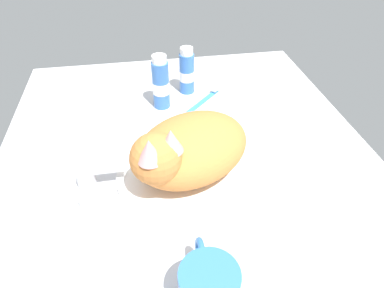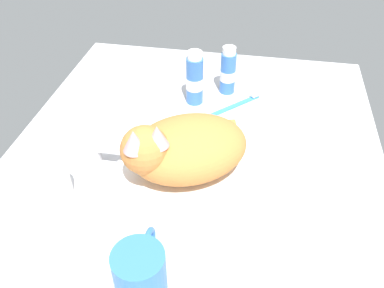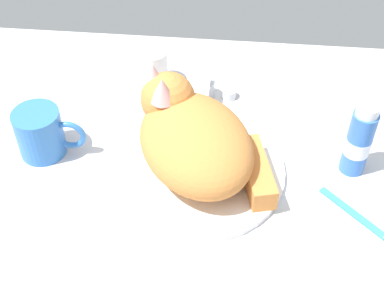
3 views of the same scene
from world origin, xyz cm
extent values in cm
cube|color=silver|center=(0.00, 0.00, -1.50)|extent=(110.00, 82.50, 3.00)
cylinder|color=white|center=(0.00, 0.00, 0.59)|extent=(30.60, 30.60, 1.17)
cylinder|color=silver|center=(0.00, 20.91, 1.83)|extent=(3.60, 3.60, 3.66)
cube|color=silver|center=(0.00, 17.04, 4.66)|extent=(2.00, 7.74, 2.00)
cylinder|color=silver|center=(-4.71, 20.91, 0.90)|extent=(2.80, 2.80, 1.80)
cylinder|color=silver|center=(4.71, 20.91, 0.90)|extent=(2.80, 2.80, 1.80)
ellipsoid|color=#D17F3D|center=(0.00, 0.00, 6.83)|extent=(26.96, 29.42, 11.31)
sphere|color=#D17F3D|center=(-5.49, 7.20, 9.94)|extent=(12.78, 12.78, 9.41)
ellipsoid|color=white|center=(-4.58, 5.55, 8.24)|extent=(7.49, 7.85, 5.17)
cone|color=#DB9E9E|center=(-5.91, 4.55, 13.93)|extent=(5.75, 5.75, 4.23)
cone|color=#DB9E9E|center=(-7.96, 8.25, 13.93)|extent=(5.75, 5.75, 4.23)
cube|color=#D17F3D|center=(10.11, -1.92, 3.16)|extent=(7.21, 14.25, 3.98)
ellipsoid|color=white|center=(5.29, 7.70, 2.96)|extent=(5.86, 6.64, 3.58)
cylinder|color=#3372C6|center=(-27.56, 2.39, 4.42)|extent=(8.21, 8.21, 8.83)
torus|color=#3372C6|center=(-22.26, 2.39, 4.42)|extent=(5.95, 1.00, 5.95)
cylinder|color=white|center=(-11.00, 24.06, 3.87)|extent=(6.19, 6.19, 7.74)
cylinder|color=#3870C6|center=(26.79, 3.48, 6.20)|extent=(4.26, 4.26, 12.40)
cylinder|color=white|center=(26.79, 3.48, 5.58)|extent=(4.34, 4.34, 3.10)
cylinder|color=white|center=(26.79, 3.48, 13.30)|extent=(3.62, 3.62, 1.80)
cylinder|color=#3870C6|center=(33.26, -4.21, 5.54)|extent=(4.02, 4.02, 11.09)
cylinder|color=white|center=(33.26, -4.21, 4.99)|extent=(4.10, 4.10, 2.77)
cylinder|color=white|center=(33.26, -4.21, 11.99)|extent=(3.42, 3.42, 1.80)
cube|color=#388CD8|center=(26.65, -7.29, 0.40)|extent=(11.47, 11.41, 0.80)
cube|color=white|center=(31.19, -11.80, 1.20)|extent=(2.58, 2.57, 0.80)
camera|label=1|loc=(-50.11, 8.51, 48.88)|focal=31.89mm
camera|label=2|loc=(-60.66, -11.65, 58.91)|focal=38.07mm
camera|label=3|loc=(5.69, -63.12, 68.25)|focal=50.35mm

